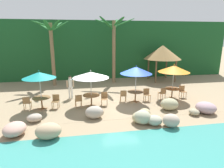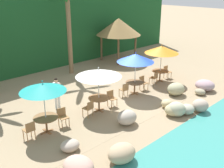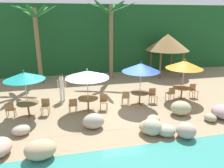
{
  "view_description": "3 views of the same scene",
  "coord_description": "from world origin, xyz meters",
  "px_view_note": "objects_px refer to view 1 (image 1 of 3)",
  "views": [
    {
      "loc": [
        -2.61,
        -12.06,
        4.46
      ],
      "look_at": [
        -0.47,
        -0.05,
        1.38
      ],
      "focal_mm": 30.5,
      "sensor_mm": 36.0,
      "label": 1
    },
    {
      "loc": [
        -10.12,
        -9.77,
        6.28
      ],
      "look_at": [
        -0.48,
        0.29,
        0.99
      ],
      "focal_mm": 42.88,
      "sensor_mm": 36.0,
      "label": 2
    },
    {
      "loc": [
        -2.98,
        -11.08,
        4.96
      ],
      "look_at": [
        -0.45,
        0.18,
        1.33
      ],
      "focal_mm": 34.33,
      "sensor_mm": 36.0,
      "label": 3
    }
  ],
  "objects_px": {
    "palapa_hut": "(162,52)",
    "umbrella_blue": "(136,70)",
    "dining_table_orange": "(172,90)",
    "waiter_in_white": "(70,85)",
    "chair_blue_inland": "(123,95)",
    "palm_tree_nearest": "(52,41)",
    "chair_orange_inland": "(162,93)",
    "palm_tree_second": "(114,40)",
    "chair_white_inland": "(78,100)",
    "umbrella_teal": "(39,75)",
    "chair_blue_seaward": "(147,94)",
    "chair_teal_inland": "(27,102)",
    "chair_orange_seaward": "(182,91)",
    "umbrella_orange": "(174,69)",
    "chair_white_seaward": "(104,98)",
    "dining_table_teal": "(41,99)",
    "umbrella_white": "(91,75)",
    "dining_table_blue": "(135,93)",
    "dining_table_white": "(91,97)"
  },
  "relations": [
    {
      "from": "dining_table_teal",
      "to": "chair_blue_seaward",
      "type": "bearing_deg",
      "value": 2.64
    },
    {
      "from": "chair_teal_inland",
      "to": "dining_table_white",
      "type": "height_order",
      "value": "chair_teal_inland"
    },
    {
      "from": "umbrella_orange",
      "to": "umbrella_teal",
      "type": "bearing_deg",
      "value": -176.64
    },
    {
      "from": "chair_white_inland",
      "to": "umbrella_blue",
      "type": "bearing_deg",
      "value": 6.75
    },
    {
      "from": "dining_table_white",
      "to": "umbrella_teal",
      "type": "bearing_deg",
      "value": 179.92
    },
    {
      "from": "umbrella_white",
      "to": "chair_white_seaward",
      "type": "relative_size",
      "value": 2.74
    },
    {
      "from": "umbrella_orange",
      "to": "palm_tree_second",
      "type": "xyz_separation_m",
      "value": [
        -3.32,
        5.57,
        1.87
      ]
    },
    {
      "from": "umbrella_blue",
      "to": "chair_orange_inland",
      "type": "distance_m",
      "value": 2.67
    },
    {
      "from": "umbrella_blue",
      "to": "palm_tree_second",
      "type": "bearing_deg",
      "value": 94.26
    },
    {
      "from": "chair_orange_inland",
      "to": "palm_tree_second",
      "type": "height_order",
      "value": "palm_tree_second"
    },
    {
      "from": "dining_table_orange",
      "to": "chair_orange_inland",
      "type": "relative_size",
      "value": 1.26
    },
    {
      "from": "chair_teal_inland",
      "to": "umbrella_blue",
      "type": "bearing_deg",
      "value": 2.86
    },
    {
      "from": "umbrella_teal",
      "to": "chair_blue_seaward",
      "type": "height_order",
      "value": "umbrella_teal"
    },
    {
      "from": "dining_table_white",
      "to": "chair_blue_inland",
      "type": "relative_size",
      "value": 1.26
    },
    {
      "from": "chair_blue_inland",
      "to": "palm_tree_nearest",
      "type": "bearing_deg",
      "value": 132.41
    },
    {
      "from": "palapa_hut",
      "to": "umbrella_white",
      "type": "bearing_deg",
      "value": -140.93
    },
    {
      "from": "chair_teal_inland",
      "to": "chair_orange_seaward",
      "type": "height_order",
      "value": "same"
    },
    {
      "from": "palm_tree_second",
      "to": "chair_orange_inland",
      "type": "bearing_deg",
      "value": -66.65
    },
    {
      "from": "dining_table_blue",
      "to": "chair_orange_inland",
      "type": "xyz_separation_m",
      "value": [
        2.05,
        0.1,
        -0.1
      ]
    },
    {
      "from": "umbrella_blue",
      "to": "dining_table_orange",
      "type": "relative_size",
      "value": 2.34
    },
    {
      "from": "umbrella_teal",
      "to": "palm_tree_second",
      "type": "xyz_separation_m",
      "value": [
        5.74,
        6.11,
        1.9
      ]
    },
    {
      "from": "umbrella_teal",
      "to": "chair_orange_inland",
      "type": "relative_size",
      "value": 2.84
    },
    {
      "from": "palapa_hut",
      "to": "chair_blue_seaward",
      "type": "bearing_deg",
      "value": -122.25
    },
    {
      "from": "palapa_hut",
      "to": "umbrella_blue",
      "type": "bearing_deg",
      "value": -127.51
    },
    {
      "from": "umbrella_white",
      "to": "umbrella_blue",
      "type": "relative_size",
      "value": 0.92
    },
    {
      "from": "palm_tree_second",
      "to": "palapa_hut",
      "type": "distance_m",
      "value": 5.13
    },
    {
      "from": "umbrella_orange",
      "to": "dining_table_orange",
      "type": "height_order",
      "value": "umbrella_orange"
    },
    {
      "from": "umbrella_blue",
      "to": "palapa_hut",
      "type": "bearing_deg",
      "value": 52.49
    },
    {
      "from": "waiter_in_white",
      "to": "umbrella_white",
      "type": "bearing_deg",
      "value": -52.1
    },
    {
      "from": "chair_orange_seaward",
      "to": "palapa_hut",
      "type": "bearing_deg",
      "value": 81.73
    },
    {
      "from": "dining_table_teal",
      "to": "umbrella_white",
      "type": "height_order",
      "value": "umbrella_white"
    },
    {
      "from": "dining_table_white",
      "to": "chair_blue_inland",
      "type": "bearing_deg",
      "value": 7.56
    },
    {
      "from": "chair_white_seaward",
      "to": "palm_tree_second",
      "type": "height_order",
      "value": "palm_tree_second"
    },
    {
      "from": "dining_table_white",
      "to": "chair_teal_inland",
      "type": "bearing_deg",
      "value": -178.71
    },
    {
      "from": "dining_table_teal",
      "to": "chair_blue_seaward",
      "type": "height_order",
      "value": "chair_blue_seaward"
    },
    {
      "from": "dining_table_teal",
      "to": "chair_orange_inland",
      "type": "bearing_deg",
      "value": 2.46
    },
    {
      "from": "chair_blue_inland",
      "to": "palm_tree_second",
      "type": "relative_size",
      "value": 0.14
    },
    {
      "from": "dining_table_orange",
      "to": "waiter_in_white",
      "type": "bearing_deg",
      "value": 170.42
    },
    {
      "from": "chair_white_inland",
      "to": "dining_table_blue",
      "type": "distance_m",
      "value": 3.93
    },
    {
      "from": "chair_teal_inland",
      "to": "dining_table_teal",
      "type": "bearing_deg",
      "value": 6.28
    },
    {
      "from": "palapa_hut",
      "to": "chair_orange_inland",
      "type": "bearing_deg",
      "value": -113.23
    },
    {
      "from": "dining_table_teal",
      "to": "dining_table_white",
      "type": "xyz_separation_m",
      "value": [
        3.11,
        -0.0,
        0.0
      ]
    },
    {
      "from": "umbrella_blue",
      "to": "umbrella_orange",
      "type": "height_order",
      "value": "umbrella_blue"
    },
    {
      "from": "chair_blue_seaward",
      "to": "chair_teal_inland",
      "type": "bearing_deg",
      "value": -176.96
    },
    {
      "from": "chair_teal_inland",
      "to": "umbrella_orange",
      "type": "xyz_separation_m",
      "value": [
        9.91,
        0.62,
        1.68
      ]
    },
    {
      "from": "chair_white_seaward",
      "to": "dining_table_teal",
      "type": "bearing_deg",
      "value": 179.51
    },
    {
      "from": "umbrella_white",
      "to": "chair_blue_seaward",
      "type": "bearing_deg",
      "value": 4.79
    },
    {
      "from": "dining_table_teal",
      "to": "chair_orange_seaward",
      "type": "relative_size",
      "value": 1.26
    },
    {
      "from": "chair_blue_inland",
      "to": "chair_blue_seaward",
      "type": "bearing_deg",
      "value": 1.16
    },
    {
      "from": "chair_white_inland",
      "to": "umbrella_teal",
      "type": "bearing_deg",
      "value": 174.86
    }
  ]
}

